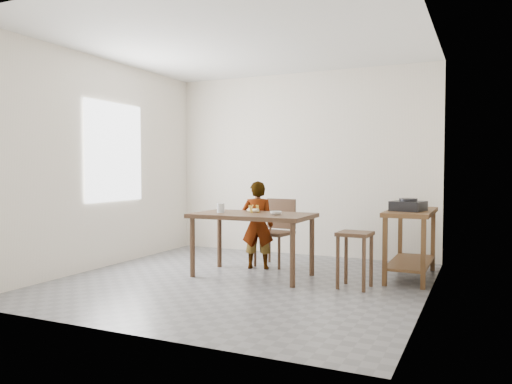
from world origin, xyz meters
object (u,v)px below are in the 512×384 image
at_px(dining_chair, 274,233).
at_px(stool, 355,260).
at_px(dining_table, 252,245).
at_px(prep_counter, 411,244).
at_px(child, 257,225).

height_order(dining_chair, stool, dining_chair).
xyz_separation_m(dining_table, stool, (1.24, -0.08, -0.07)).
bearing_deg(stool, dining_table, 176.53).
bearing_deg(dining_table, stool, -3.47).
distance_m(prep_counter, dining_chair, 1.74).
distance_m(dining_chair, stool, 1.49).
bearing_deg(child, dining_chair, -131.67).
xyz_separation_m(prep_counter, child, (-1.86, -0.25, 0.16)).
bearing_deg(dining_chair, prep_counter, 7.74).
distance_m(dining_table, dining_chair, 0.71).
bearing_deg(dining_chair, dining_table, -80.69).
relative_size(dining_table, dining_chair, 1.60).
relative_size(dining_chair, stool, 1.45).
distance_m(dining_table, prep_counter, 1.86).
relative_size(prep_counter, dining_chair, 1.37).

